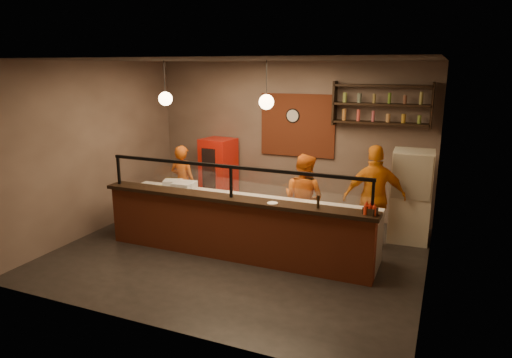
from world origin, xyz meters
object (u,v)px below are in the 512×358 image
at_px(red_cooler, 219,174).
at_px(condiment_caddy, 370,211).
at_px(wall_clock, 293,116).
at_px(pizza_dough, 309,205).
at_px(cook_left, 183,182).
at_px(fridge, 411,196).
at_px(pepper_mill, 318,202).
at_px(cook_mid, 304,199).
at_px(cook_right, 374,198).

relative_size(red_cooler, condiment_caddy, 8.75).
distance_m(wall_clock, pizza_dough, 2.69).
bearing_deg(cook_left, fridge, -170.36).
relative_size(condiment_caddy, pepper_mill, 0.93).
bearing_deg(red_cooler, cook_left, -102.24).
height_order(cook_mid, condiment_caddy, cook_mid).
distance_m(fridge, condiment_caddy, 2.09).
bearing_deg(cook_mid, fridge, -136.99).
xyz_separation_m(cook_right, fridge, (0.55, 0.63, -0.08)).
xyz_separation_m(cook_left, condiment_caddy, (4.05, -1.52, 0.34)).
distance_m(fridge, pepper_mill, 2.37).
bearing_deg(cook_mid, red_cooler, -11.26).
xyz_separation_m(wall_clock, pizza_dough, (1.02, -2.19, -1.19)).
bearing_deg(wall_clock, condiment_caddy, -52.86).
height_order(cook_mid, pepper_mill, cook_mid).
relative_size(wall_clock, fridge, 0.18).
height_order(fridge, pizza_dough, fridge).
xyz_separation_m(pizza_dough, condiment_caddy, (1.07, -0.58, 0.20)).
xyz_separation_m(fridge, condiment_caddy, (-0.40, -2.03, 0.28)).
relative_size(cook_mid, pepper_mill, 8.43).
distance_m(cook_left, cook_mid, 2.73).
bearing_deg(fridge, red_cooler, 171.66).
xyz_separation_m(cook_mid, pizza_dough, (0.27, -0.60, 0.09)).
xyz_separation_m(cook_right, condiment_caddy, (0.15, -1.41, 0.20)).
height_order(pizza_dough, condiment_caddy, condiment_caddy).
height_order(cook_right, pepper_mill, cook_right).
height_order(cook_mid, fridge, fridge).
height_order(wall_clock, cook_mid, wall_clock).
bearing_deg(cook_left, wall_clock, -144.37).
height_order(cook_left, red_cooler, red_cooler).
bearing_deg(cook_left, condiment_caddy, 162.47).
bearing_deg(cook_mid, pizza_dough, 131.09).
distance_m(wall_clock, cook_right, 2.66).
relative_size(wall_clock, pepper_mill, 1.56).
height_order(cook_right, pizza_dough, cook_right).
height_order(wall_clock, condiment_caddy, wall_clock).
bearing_deg(condiment_caddy, pepper_mill, -179.50).
height_order(red_cooler, pizza_dough, red_cooler).
bearing_deg(red_cooler, pepper_mill, -32.03).
bearing_deg(pepper_mill, red_cooler, 140.07).
xyz_separation_m(wall_clock, cook_right, (1.95, -1.36, -1.19)).
distance_m(cook_right, pepper_mill, 1.56).
height_order(cook_mid, cook_right, cook_right).
xyz_separation_m(wall_clock, pepper_mill, (1.34, -2.77, -0.94)).
height_order(cook_left, condiment_caddy, cook_left).
bearing_deg(cook_right, red_cooler, -37.17).
xyz_separation_m(cook_right, pepper_mill, (-0.61, -1.41, 0.24)).
bearing_deg(cook_left, cook_right, -178.61).
relative_size(cook_left, fridge, 0.93).
height_order(cook_right, fridge, cook_right).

